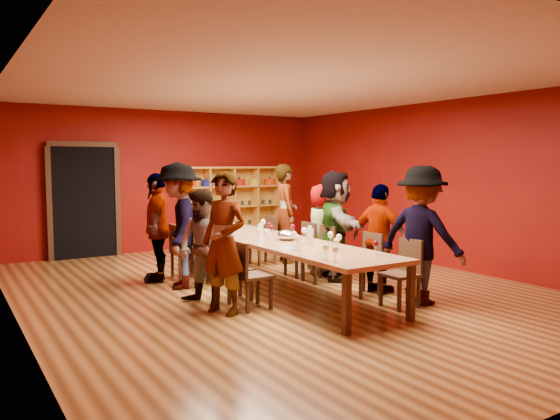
{
  "coord_description": "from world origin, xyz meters",
  "views": [
    {
      "loc": [
        -4.22,
        -6.75,
        1.89
      ],
      "look_at": [
        0.3,
        0.46,
        1.15
      ],
      "focal_mm": 35.0,
      "sensor_mm": 36.0,
      "label": 1
    }
  ],
  "objects_px": {
    "spittoon_bowl": "(287,235)",
    "wine_bottle": "(232,220)",
    "chair_person_left_3": "(197,254)",
    "chair_person_right_3": "(303,246)",
    "person_left_4": "(157,227)",
    "chair_person_right_2": "(322,250)",
    "person_right_1": "(380,239)",
    "chair_person_left_2": "(229,265)",
    "person_right_4": "(286,213)",
    "chair_person_right_0": "(404,269)",
    "person_right_2": "(335,225)",
    "shelving_unit": "(231,203)",
    "chair_person_right_1": "(367,261)",
    "person_left_3": "(179,226)",
    "chair_person_left_4": "(181,248)",
    "person_right_3": "(321,229)",
    "person_left_2": "(203,247)",
    "person_left_1": "(224,243)",
    "person_right_0": "(422,235)",
    "chair_person_right_4": "(266,238)",
    "tasting_table": "(279,244)",
    "chair_person_left_1": "(247,271)"
  },
  "relations": [
    {
      "from": "spittoon_bowl",
      "to": "wine_bottle",
      "type": "distance_m",
      "value": 1.92
    },
    {
      "from": "chair_person_left_3",
      "to": "chair_person_right_3",
      "type": "xyz_separation_m",
      "value": [
        1.82,
        -0.25,
        0.0
      ]
    },
    {
      "from": "person_left_4",
      "to": "chair_person_right_2",
      "type": "height_order",
      "value": "person_left_4"
    },
    {
      "from": "person_right_1",
      "to": "chair_person_left_2",
      "type": "bearing_deg",
      "value": 56.06
    },
    {
      "from": "chair_person_right_3",
      "to": "person_right_4",
      "type": "bearing_deg",
      "value": 70.6
    },
    {
      "from": "chair_person_right_0",
      "to": "person_right_2",
      "type": "distance_m",
      "value": 1.87
    },
    {
      "from": "shelving_unit",
      "to": "chair_person_right_1",
      "type": "height_order",
      "value": "shelving_unit"
    },
    {
      "from": "person_left_4",
      "to": "chair_person_right_2",
      "type": "bearing_deg",
      "value": 82.46
    },
    {
      "from": "person_right_1",
      "to": "person_left_3",
      "type": "bearing_deg",
      "value": 37.49
    },
    {
      "from": "chair_person_left_4",
      "to": "person_right_2",
      "type": "distance_m",
      "value": 2.54
    },
    {
      "from": "chair_person_right_0",
      "to": "person_right_4",
      "type": "bearing_deg",
      "value": 83.09
    },
    {
      "from": "chair_person_right_3",
      "to": "person_right_3",
      "type": "xyz_separation_m",
      "value": [
        0.36,
        -0.0,
        0.27
      ]
    },
    {
      "from": "person_left_2",
      "to": "spittoon_bowl",
      "type": "xyz_separation_m",
      "value": [
        1.41,
        0.13,
        0.05
      ]
    },
    {
      "from": "person_right_1",
      "to": "person_left_1",
      "type": "bearing_deg",
      "value": 70.19
    },
    {
      "from": "person_left_3",
      "to": "person_right_0",
      "type": "height_order",
      "value": "person_left_3"
    },
    {
      "from": "chair_person_right_4",
      "to": "wine_bottle",
      "type": "distance_m",
      "value": 0.81
    },
    {
      "from": "person_right_1",
      "to": "wine_bottle",
      "type": "bearing_deg",
      "value": 4.7
    },
    {
      "from": "tasting_table",
      "to": "person_right_0",
      "type": "height_order",
      "value": "person_right_0"
    },
    {
      "from": "chair_person_left_4",
      "to": "person_right_1",
      "type": "distance_m",
      "value": 3.24
    },
    {
      "from": "tasting_table",
      "to": "chair_person_right_3",
      "type": "xyz_separation_m",
      "value": [
        0.91,
        0.7,
        -0.2
      ]
    },
    {
      "from": "person_left_2",
      "to": "person_left_4",
      "type": "relative_size",
      "value": 0.89
    },
    {
      "from": "chair_person_left_2",
      "to": "wine_bottle",
      "type": "distance_m",
      "value": 2.36
    },
    {
      "from": "person_left_1",
      "to": "chair_person_right_1",
      "type": "xyz_separation_m",
      "value": [
        2.15,
        -0.22,
        -0.4
      ]
    },
    {
      "from": "chair_person_left_4",
      "to": "person_right_2",
      "type": "bearing_deg",
      "value": -34.1
    },
    {
      "from": "chair_person_left_4",
      "to": "shelving_unit",
      "type": "bearing_deg",
      "value": 49.87
    },
    {
      "from": "person_left_2",
      "to": "chair_person_right_1",
      "type": "bearing_deg",
      "value": 50.93
    },
    {
      "from": "tasting_table",
      "to": "person_right_0",
      "type": "relative_size",
      "value": 2.43
    },
    {
      "from": "chair_person_left_1",
      "to": "person_left_1",
      "type": "xyz_separation_m",
      "value": [
        -0.33,
        0.0,
        0.4
      ]
    },
    {
      "from": "chair_person_right_0",
      "to": "chair_person_right_1",
      "type": "relative_size",
      "value": 1.0
    },
    {
      "from": "shelving_unit",
      "to": "wine_bottle",
      "type": "relative_size",
      "value": 8.0
    },
    {
      "from": "person_left_2",
      "to": "chair_person_right_1",
      "type": "relative_size",
      "value": 1.74
    },
    {
      "from": "chair_person_left_4",
      "to": "person_right_3",
      "type": "xyz_separation_m",
      "value": [
        2.18,
        -0.88,
        0.27
      ]
    },
    {
      "from": "person_right_3",
      "to": "person_right_4",
      "type": "bearing_deg",
      "value": 11.19
    },
    {
      "from": "chair_person_right_1",
      "to": "chair_person_right_0",
      "type": "bearing_deg",
      "value": -90.0
    },
    {
      "from": "person_right_4",
      "to": "chair_person_right_0",
      "type": "bearing_deg",
      "value": -167.11
    },
    {
      "from": "person_right_3",
      "to": "person_right_4",
      "type": "relative_size",
      "value": 0.82
    },
    {
      "from": "chair_person_right_1",
      "to": "chair_person_right_2",
      "type": "distance_m",
      "value": 1.07
    },
    {
      "from": "chair_person_right_2",
      "to": "person_right_2",
      "type": "bearing_deg",
      "value": 0.0
    },
    {
      "from": "shelving_unit",
      "to": "person_left_4",
      "type": "distance_m",
      "value": 3.85
    },
    {
      "from": "person_left_4",
      "to": "person_right_1",
      "type": "distance_m",
      "value": 3.5
    },
    {
      "from": "person_left_4",
      "to": "wine_bottle",
      "type": "distance_m",
      "value": 1.53
    },
    {
      "from": "chair_person_left_3",
      "to": "wine_bottle",
      "type": "xyz_separation_m",
      "value": [
        1.1,
        0.95,
        0.37
      ]
    },
    {
      "from": "chair_person_right_0",
      "to": "spittoon_bowl",
      "type": "bearing_deg",
      "value": 116.19
    },
    {
      "from": "person_left_4",
      "to": "chair_person_right_3",
      "type": "distance_m",
      "value": 2.41
    },
    {
      "from": "person_left_1",
      "to": "person_right_1",
      "type": "distance_m",
      "value": 2.41
    },
    {
      "from": "person_left_3",
      "to": "person_right_4",
      "type": "bearing_deg",
      "value": 132.57
    },
    {
      "from": "person_right_2",
      "to": "chair_person_right_3",
      "type": "relative_size",
      "value": 1.98
    },
    {
      "from": "person_right_3",
      "to": "chair_person_right_1",
      "type": "bearing_deg",
      "value": -178.38
    },
    {
      "from": "tasting_table",
      "to": "chair_person_right_4",
      "type": "height_order",
      "value": "chair_person_right_4"
    },
    {
      "from": "person_right_1",
      "to": "chair_person_right_3",
      "type": "bearing_deg",
      "value": -5.5
    }
  ]
}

